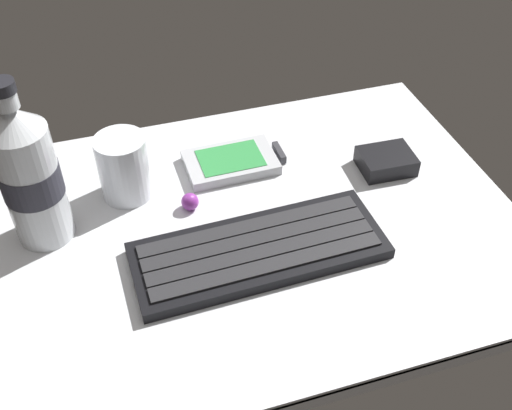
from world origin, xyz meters
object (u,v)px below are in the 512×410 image
at_px(handheld_device, 235,161).
at_px(charger_block, 386,161).
at_px(juice_cup, 124,169).
at_px(keyboard, 259,250).
at_px(water_bottle, 29,175).
at_px(trackball_mouse, 190,202).

relative_size(handheld_device, charger_block, 1.84).
relative_size(handheld_device, juice_cup, 1.52).
xyz_separation_m(keyboard, water_bottle, (-0.23, 0.11, 0.08)).
bearing_deg(handheld_device, charger_block, -18.89).
relative_size(handheld_device, trackball_mouse, 5.86).
distance_m(handheld_device, charger_block, 0.20).
height_order(handheld_device, water_bottle, water_bottle).
height_order(keyboard, trackball_mouse, trackball_mouse).
bearing_deg(handheld_device, water_bottle, -167.12).
bearing_deg(charger_block, water_bottle, 178.94).
distance_m(handheld_device, water_bottle, 0.27).
distance_m(keyboard, handheld_device, 0.17).
relative_size(juice_cup, water_bottle, 0.41).
distance_m(keyboard, juice_cup, 0.20).
distance_m(keyboard, water_bottle, 0.27).
height_order(juice_cup, trackball_mouse, juice_cup).
xyz_separation_m(juice_cup, water_bottle, (-0.10, -0.04, 0.05)).
bearing_deg(keyboard, trackball_mouse, 119.73).
bearing_deg(keyboard, handheld_device, 83.49).
xyz_separation_m(juice_cup, charger_block, (0.34, -0.05, -0.03)).
bearing_deg(trackball_mouse, charger_block, -0.03).
bearing_deg(trackball_mouse, juice_cup, 143.44).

